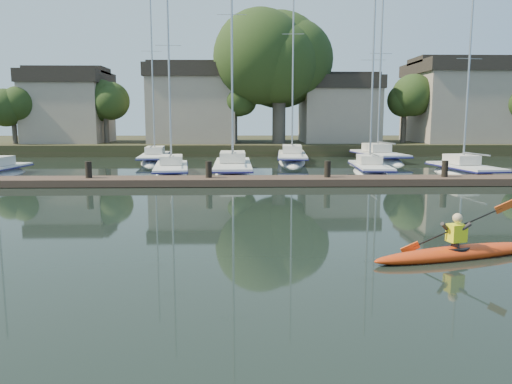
{
  "coord_description": "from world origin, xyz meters",
  "views": [
    {
      "loc": [
        -1.24,
        -11.0,
        3.37
      ],
      "look_at": [
        -0.88,
        3.49,
        1.2
      ],
      "focal_mm": 35.0,
      "sensor_mm": 36.0,
      "label": 1
    }
  ],
  "objects_px": {
    "dock": "(268,181)",
    "sailboat_5": "(155,164)",
    "sailboat_6": "(292,164)",
    "sailboat_1": "(172,177)",
    "sailboat_7": "(378,164)",
    "sailboat_2": "(233,177)",
    "sailboat_4": "(464,178)",
    "kayak": "(460,250)",
    "sailboat_3": "(370,176)"
  },
  "relations": [
    {
      "from": "dock",
      "to": "sailboat_5",
      "type": "distance_m",
      "value": 15.68
    },
    {
      "from": "sailboat_5",
      "to": "sailboat_6",
      "type": "distance_m",
      "value": 10.58
    },
    {
      "from": "sailboat_1",
      "to": "sailboat_7",
      "type": "height_order",
      "value": "sailboat_7"
    },
    {
      "from": "sailboat_2",
      "to": "sailboat_7",
      "type": "xyz_separation_m",
      "value": [
        11.25,
        8.74,
        -0.01
      ]
    },
    {
      "from": "sailboat_4",
      "to": "dock",
      "type": "bearing_deg",
      "value": -168.9
    },
    {
      "from": "sailboat_5",
      "to": "sailboat_6",
      "type": "bearing_deg",
      "value": -5.09
    },
    {
      "from": "sailboat_2",
      "to": "sailboat_6",
      "type": "xyz_separation_m",
      "value": [
        4.4,
        8.26,
        0.01
      ]
    },
    {
      "from": "sailboat_4",
      "to": "sailboat_7",
      "type": "relative_size",
      "value": 0.82
    },
    {
      "from": "kayak",
      "to": "dock",
      "type": "relative_size",
      "value": 0.14
    },
    {
      "from": "sailboat_4",
      "to": "sailboat_7",
      "type": "bearing_deg",
      "value": 96.48
    },
    {
      "from": "kayak",
      "to": "sailboat_2",
      "type": "xyz_separation_m",
      "value": [
        -5.91,
        18.46,
        -0.39
      ]
    },
    {
      "from": "sailboat_3",
      "to": "sailboat_7",
      "type": "xyz_separation_m",
      "value": [
        2.89,
        8.82,
        -0.04
      ]
    },
    {
      "from": "sailboat_2",
      "to": "sailboat_6",
      "type": "height_order",
      "value": "sailboat_6"
    },
    {
      "from": "kayak",
      "to": "sailboat_5",
      "type": "xyz_separation_m",
      "value": [
        -12.09,
        26.81,
        -0.36
      ]
    },
    {
      "from": "sailboat_1",
      "to": "sailboat_2",
      "type": "distance_m",
      "value": 3.67
    },
    {
      "from": "sailboat_1",
      "to": "sailboat_3",
      "type": "bearing_deg",
      "value": -5.22
    },
    {
      "from": "sailboat_1",
      "to": "sailboat_7",
      "type": "bearing_deg",
      "value": 24.79
    },
    {
      "from": "kayak",
      "to": "sailboat_3",
      "type": "distance_m",
      "value": 18.54
    },
    {
      "from": "sailboat_4",
      "to": "sailboat_6",
      "type": "distance_m",
      "value": 13.24
    },
    {
      "from": "kayak",
      "to": "sailboat_5",
      "type": "height_order",
      "value": "sailboat_5"
    },
    {
      "from": "kayak",
      "to": "sailboat_5",
      "type": "relative_size",
      "value": 0.34
    },
    {
      "from": "sailboat_1",
      "to": "sailboat_5",
      "type": "relative_size",
      "value": 0.91
    },
    {
      "from": "kayak",
      "to": "sailboat_4",
      "type": "height_order",
      "value": "sailboat_4"
    },
    {
      "from": "sailboat_7",
      "to": "sailboat_5",
      "type": "bearing_deg",
      "value": 174.67
    },
    {
      "from": "sailboat_6",
      "to": "sailboat_7",
      "type": "relative_size",
      "value": 1.15
    },
    {
      "from": "kayak",
      "to": "sailboat_7",
      "type": "height_order",
      "value": "sailboat_7"
    },
    {
      "from": "dock",
      "to": "sailboat_4",
      "type": "distance_m",
      "value": 12.41
    },
    {
      "from": "sailboat_3",
      "to": "sailboat_2",
      "type": "bearing_deg",
      "value": -176.58
    },
    {
      "from": "kayak",
      "to": "sailboat_3",
      "type": "height_order",
      "value": "sailboat_3"
    },
    {
      "from": "sailboat_1",
      "to": "sailboat_6",
      "type": "xyz_separation_m",
      "value": [
        8.04,
        8.66,
        -0.01
      ]
    },
    {
      "from": "dock",
      "to": "sailboat_3",
      "type": "bearing_deg",
      "value": 37.8
    },
    {
      "from": "sailboat_5",
      "to": "sailboat_7",
      "type": "bearing_deg",
      "value": -3.35
    },
    {
      "from": "sailboat_4",
      "to": "sailboat_7",
      "type": "xyz_separation_m",
      "value": [
        -2.42,
        9.92,
        -0.02
      ]
    },
    {
      "from": "sailboat_6",
      "to": "sailboat_7",
      "type": "bearing_deg",
      "value": 8.41
    },
    {
      "from": "kayak",
      "to": "sailboat_5",
      "type": "bearing_deg",
      "value": 97.75
    },
    {
      "from": "dock",
      "to": "sailboat_3",
      "type": "height_order",
      "value": "sailboat_3"
    },
    {
      "from": "dock",
      "to": "sailboat_5",
      "type": "relative_size",
      "value": 2.38
    },
    {
      "from": "sailboat_2",
      "to": "sailboat_4",
      "type": "height_order",
      "value": "sailboat_2"
    },
    {
      "from": "sailboat_4",
      "to": "sailboat_6",
      "type": "relative_size",
      "value": 0.72
    },
    {
      "from": "kayak",
      "to": "sailboat_7",
      "type": "bearing_deg",
      "value": 62.36
    },
    {
      "from": "sailboat_4",
      "to": "sailboat_5",
      "type": "height_order",
      "value": "sailboat_5"
    },
    {
      "from": "kayak",
      "to": "sailboat_2",
      "type": "bearing_deg",
      "value": 91.23
    },
    {
      "from": "sailboat_2",
      "to": "sailboat_6",
      "type": "relative_size",
      "value": 0.98
    },
    {
      "from": "sailboat_4",
      "to": "sailboat_7",
      "type": "height_order",
      "value": "sailboat_7"
    },
    {
      "from": "dock",
      "to": "sailboat_3",
      "type": "xyz_separation_m",
      "value": [
        6.45,
        5.0,
        -0.38
      ]
    },
    {
      "from": "dock",
      "to": "sailboat_6",
      "type": "distance_m",
      "value": 13.58
    },
    {
      "from": "sailboat_2",
      "to": "sailboat_3",
      "type": "relative_size",
      "value": 1.37
    },
    {
      "from": "sailboat_3",
      "to": "sailboat_7",
      "type": "distance_m",
      "value": 9.28
    },
    {
      "from": "dock",
      "to": "sailboat_7",
      "type": "relative_size",
      "value": 2.38
    },
    {
      "from": "sailboat_2",
      "to": "sailboat_3",
      "type": "height_order",
      "value": "sailboat_2"
    }
  ]
}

